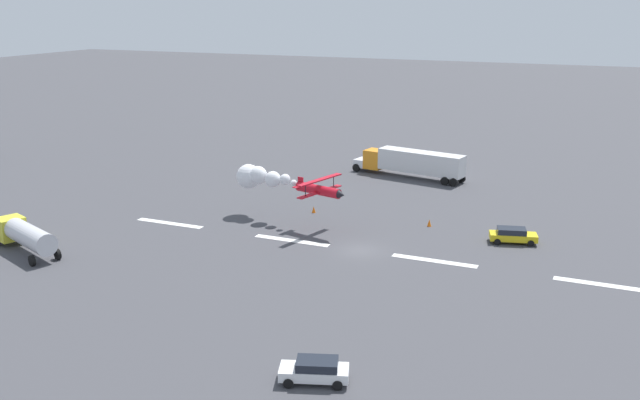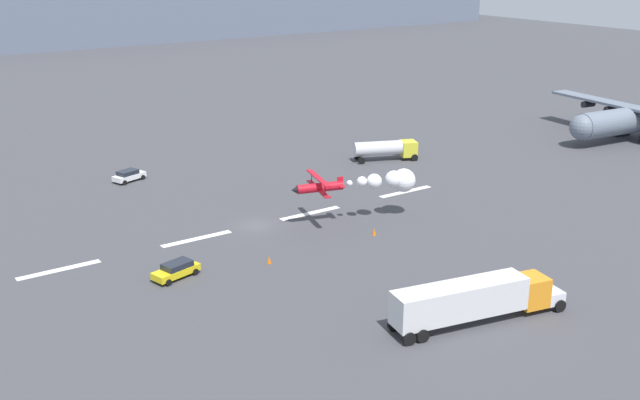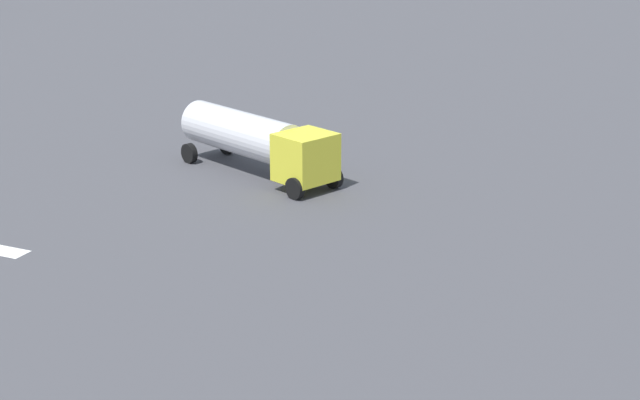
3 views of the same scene
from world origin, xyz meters
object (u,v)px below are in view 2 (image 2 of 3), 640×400
at_px(traffic_cone_near, 269,260).
at_px(traffic_cone_far, 374,232).
at_px(semi_truck_orange, 474,299).
at_px(stunt_biplane_red, 382,181).
at_px(fuel_tanker_truck, 386,149).
at_px(cargo_transport_plane, 627,119).
at_px(airport_staff_sedan, 129,175).
at_px(followme_car_yellow, 176,270).

xyz_separation_m(traffic_cone_near, traffic_cone_far, (13.28, 0.25, 0.00)).
bearing_deg(semi_truck_orange, stunt_biplane_red, 68.72).
bearing_deg(fuel_tanker_truck, stunt_biplane_red, -130.08).
bearing_deg(stunt_biplane_red, fuel_tanker_truck, 49.92).
xyz_separation_m(cargo_transport_plane, traffic_cone_far, (-59.13, -10.39, -3.12)).
distance_m(semi_truck_orange, fuel_tanker_truck, 49.94).
bearing_deg(cargo_transport_plane, airport_staff_sedan, 162.46).
bearing_deg(traffic_cone_near, traffic_cone_far, 1.08).
xyz_separation_m(semi_truck_orange, airport_staff_sedan, (-9.47, 54.12, -1.33)).
bearing_deg(followme_car_yellow, cargo_transport_plane, 6.08).
relative_size(cargo_transport_plane, traffic_cone_far, 43.42).
bearing_deg(traffic_cone_far, followme_car_yellow, 175.54).
bearing_deg(traffic_cone_far, stunt_biplane_red, 43.67).
relative_size(fuel_tanker_truck, traffic_cone_near, 12.65).
bearing_deg(airport_staff_sedan, semi_truck_orange, -80.07).
bearing_deg(airport_staff_sedan, cargo_transport_plane, -17.54).
bearing_deg(airport_staff_sedan, stunt_biplane_red, -57.88).
xyz_separation_m(cargo_transport_plane, followme_car_yellow, (-81.35, -8.66, -2.68)).
bearing_deg(airport_staff_sedan, traffic_cone_far, -66.19).
bearing_deg(traffic_cone_far, airport_staff_sedan, 113.81).
xyz_separation_m(airport_staff_sedan, traffic_cone_far, (14.91, -33.79, -0.44)).
bearing_deg(semi_truck_orange, traffic_cone_near, 111.34).
height_order(semi_truck_orange, traffic_cone_far, semi_truck_orange).
relative_size(fuel_tanker_truck, followme_car_yellow, 1.95).
relative_size(traffic_cone_near, traffic_cone_far, 1.00).
relative_size(semi_truck_orange, fuel_tanker_truck, 1.69).
relative_size(followme_car_yellow, traffic_cone_near, 6.49).
bearing_deg(traffic_cone_near, semi_truck_orange, -68.66).
bearing_deg(cargo_transport_plane, traffic_cone_near, -171.64).
distance_m(stunt_biplane_red, fuel_tanker_truck, 24.92).
relative_size(fuel_tanker_truck, traffic_cone_far, 12.65).
xyz_separation_m(cargo_transport_plane, traffic_cone_near, (-72.42, -10.64, -3.12)).
bearing_deg(traffic_cone_near, fuel_tanker_truck, 34.70).
height_order(cargo_transport_plane, traffic_cone_near, cargo_transport_plane).
xyz_separation_m(cargo_transport_plane, fuel_tanker_truck, (-39.24, 12.33, -1.75)).
bearing_deg(traffic_cone_near, airport_staff_sedan, 92.74).
height_order(stunt_biplane_red, semi_truck_orange, stunt_biplane_red).
bearing_deg(followme_car_yellow, airport_staff_sedan, 77.17).
height_order(stunt_biplane_red, fuel_tanker_truck, stunt_biplane_red).
relative_size(stunt_biplane_red, airport_staff_sedan, 3.05).
height_order(cargo_transport_plane, fuel_tanker_truck, cargo_transport_plane).
height_order(fuel_tanker_truck, traffic_cone_far, fuel_tanker_truck).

